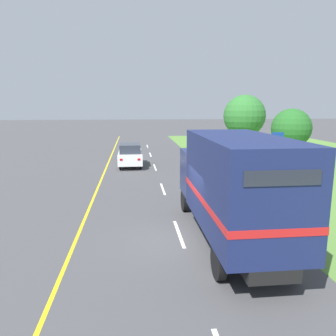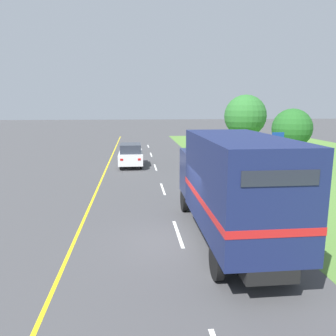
% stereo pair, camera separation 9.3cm
% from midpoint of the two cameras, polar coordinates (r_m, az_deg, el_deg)
% --- Properties ---
extents(ground_plane, '(200.00, 200.00, 0.00)m').
position_cam_midpoint_polar(ground_plane, '(11.78, 2.14, -12.50)').
color(ground_plane, '#444447').
extents(edge_line_yellow, '(0.12, 55.23, 0.01)m').
position_cam_midpoint_polar(edge_line_yellow, '(23.19, -11.24, -0.95)').
color(edge_line_yellow, yellow).
rests_on(edge_line_yellow, ground).
extents(centre_dash_near, '(0.12, 2.60, 0.01)m').
position_cam_midpoint_polar(centre_dash_near, '(12.37, 1.70, -11.31)').
color(centre_dash_near, white).
rests_on(centre_dash_near, ground).
extents(centre_dash_mid_a, '(0.12, 2.60, 0.01)m').
position_cam_midpoint_polar(centre_dash_mid_a, '(18.61, -1.05, -3.66)').
color(centre_dash_mid_a, white).
rests_on(centre_dash_mid_a, ground).
extents(centre_dash_mid_b, '(0.12, 2.60, 0.01)m').
position_cam_midpoint_polar(centre_dash_mid_b, '(25.03, -2.39, 0.12)').
color(centre_dash_mid_b, white).
rests_on(centre_dash_mid_b, ground).
extents(centre_dash_far, '(0.12, 2.60, 0.01)m').
position_cam_midpoint_polar(centre_dash_far, '(31.53, -3.18, 2.34)').
color(centre_dash_far, white).
rests_on(centre_dash_far, ground).
extents(centre_dash_farthest, '(0.12, 2.60, 0.01)m').
position_cam_midpoint_polar(centre_dash_farthest, '(38.06, -3.69, 3.81)').
color(centre_dash_farthest, white).
rests_on(centre_dash_farthest, ground).
extents(horse_trailer_truck, '(2.42, 7.95, 3.74)m').
position_cam_midpoint_polar(horse_trailer_truck, '(11.18, 10.86, -2.83)').
color(horse_trailer_truck, black).
rests_on(horse_trailer_truck, ground).
extents(lead_car_white, '(1.80, 4.02, 1.76)m').
position_cam_midpoint_polar(lead_car_white, '(25.49, -6.70, 2.30)').
color(lead_car_white, black).
rests_on(lead_car_white, ground).
extents(highway_sign, '(2.31, 0.09, 3.07)m').
position_cam_midpoint_polar(highway_sign, '(20.77, 16.42, 2.87)').
color(highway_sign, '#9E9EA3').
rests_on(highway_sign, ground).
extents(roadside_tree_near, '(2.96, 2.96, 4.44)m').
position_cam_midpoint_polar(roadside_tree_near, '(26.39, 20.56, 6.43)').
color(roadside_tree_near, '#4C3823').
rests_on(roadside_tree_near, ground).
extents(roadside_tree_mid, '(4.01, 4.01, 5.67)m').
position_cam_midpoint_polar(roadside_tree_mid, '(32.63, 13.09, 8.82)').
color(roadside_tree_mid, '#4C3823').
rests_on(roadside_tree_mid, ground).
extents(delineator_post, '(0.08, 0.08, 0.95)m').
position_cam_midpoint_polar(delineator_post, '(15.97, 14.65, -4.61)').
color(delineator_post, white).
rests_on(delineator_post, ground).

